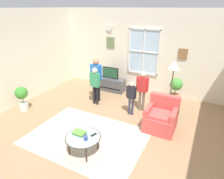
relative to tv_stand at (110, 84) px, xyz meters
The scene contains 19 objects.
ground_plane 2.77m from the tv_stand, 68.30° to the right, with size 6.89×6.82×0.02m, color #9E7A56.
back_wall 1.70m from the tv_stand, 30.67° to the left, with size 6.29×0.17×2.93m.
side_wall_left 3.58m from the tv_stand, 130.44° to the right, with size 0.12×6.22×2.93m.
area_rug 2.97m from the tv_stand, 73.85° to the right, with size 2.80×2.03×0.01m, color #C6B29E.
tv_stand is the anchor object (origin of this frame).
television 0.46m from the tv_stand, 90.00° to the right, with size 0.63×0.08×0.43m.
armchair 2.85m from the tv_stand, 35.10° to the right, with size 0.76×0.74×0.87m.
coffee_table 3.48m from the tv_stand, 72.07° to the right, with size 0.77×0.77×0.41m.
book_stack 3.39m from the tv_stand, 73.92° to the right, with size 0.28×0.20×0.05m.
cup 3.57m from the tv_stand, 70.63° to the right, with size 0.09×0.09×0.10m, color #334C8C.
remote_near_books 3.48m from the tv_stand, 71.12° to the right, with size 0.04×0.14×0.02m, color black.
remote_near_cup 3.39m from the tv_stand, 68.47° to the right, with size 0.04×0.14×0.02m, color black.
person_red_shirt 1.90m from the tv_stand, 31.13° to the right, with size 0.38×0.17×1.26m.
person_blue_shirt 1.18m from the tv_stand, 90.49° to the right, with size 0.44×0.20×1.46m.
person_green_shirt 1.35m from the tv_stand, 85.29° to the right, with size 0.37×0.17×1.24m.
person_black_shirt 1.96m from the tv_stand, 44.05° to the right, with size 0.31×0.14×1.05m.
potted_plant_by_window 2.37m from the tv_stand, ahead, with size 0.40×0.40×0.84m.
potted_plant_corner 3.09m from the tv_stand, 122.93° to the right, with size 0.38×0.38×0.76m.
floor_lamp 2.88m from the tv_stand, 23.82° to the right, with size 0.32×0.32×1.70m.
Camera 1 is at (2.15, -3.47, 2.97)m, focal length 31.02 mm.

